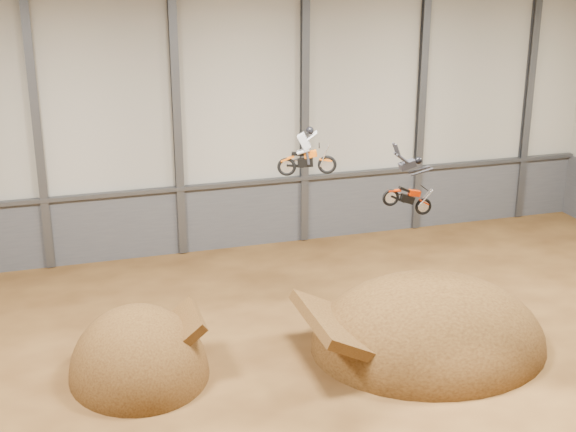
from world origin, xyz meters
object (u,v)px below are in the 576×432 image
(fmx_rider_a, at_px, (308,149))
(fmx_rider_b, at_px, (406,180))
(takeoff_ramp, at_px, (140,374))
(landing_ramp, at_px, (428,345))

(fmx_rider_a, bearing_deg, fmx_rider_b, -23.19)
(fmx_rider_a, relative_size, fmx_rider_b, 0.85)
(fmx_rider_a, height_order, fmx_rider_b, fmx_rider_a)
(takeoff_ramp, relative_size, fmx_rider_a, 2.55)
(landing_ramp, xyz_separation_m, fmx_rider_a, (-4.04, 3.44, 7.64))
(takeoff_ramp, distance_m, landing_ramp, 11.49)
(takeoff_ramp, height_order, landing_ramp, landing_ramp)
(fmx_rider_a, bearing_deg, takeoff_ramp, -143.48)
(fmx_rider_a, distance_m, fmx_rider_b, 4.17)
(takeoff_ramp, distance_m, fmx_rider_a, 10.89)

